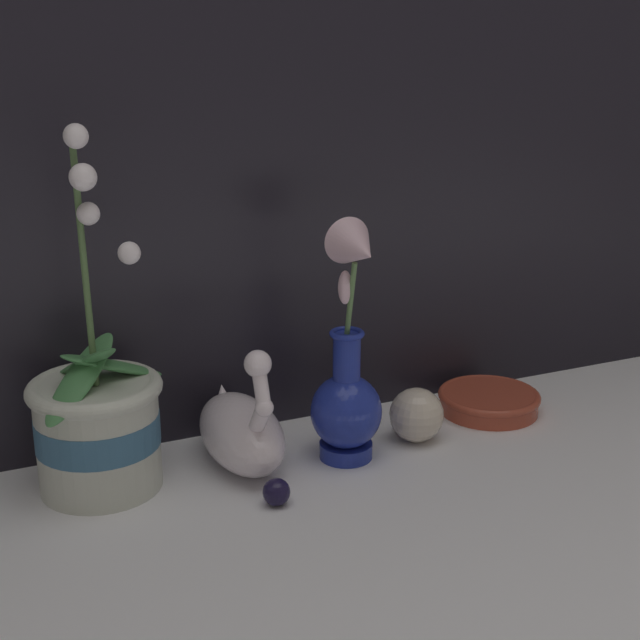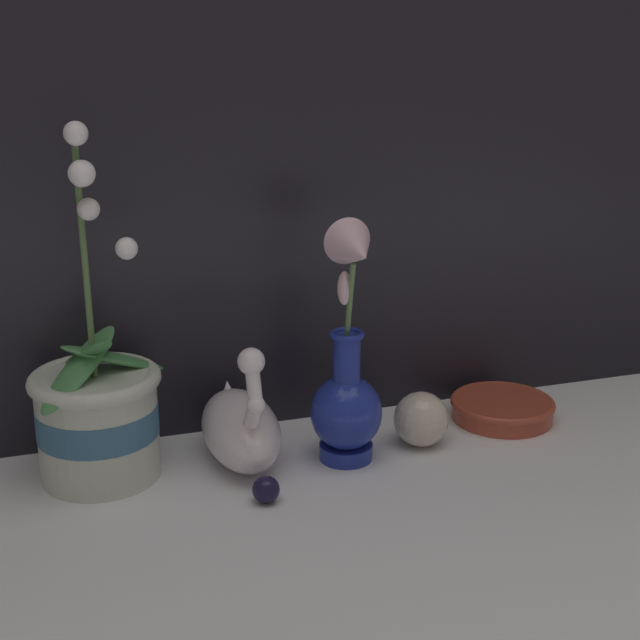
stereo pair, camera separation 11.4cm
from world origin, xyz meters
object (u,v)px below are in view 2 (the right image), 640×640
(swan_figurine, at_px, (241,426))
(amber_dish, at_px, (502,407))
(orchid_potted_plant, at_px, (97,411))
(glass_sphere, at_px, (421,419))
(blue_vase, at_px, (348,382))

(swan_figurine, distance_m, amber_dish, 0.40)
(orchid_potted_plant, bearing_deg, swan_figurine, -4.94)
(swan_figurine, height_order, glass_sphere, swan_figurine)
(glass_sphere, bearing_deg, orchid_potted_plant, 174.05)
(blue_vase, distance_m, glass_sphere, 0.14)
(orchid_potted_plant, height_order, blue_vase, orchid_potted_plant)
(glass_sphere, bearing_deg, blue_vase, -173.35)
(swan_figurine, relative_size, glass_sphere, 2.66)
(glass_sphere, height_order, amber_dish, glass_sphere)
(orchid_potted_plant, distance_m, glass_sphere, 0.43)
(orchid_potted_plant, bearing_deg, glass_sphere, -5.95)
(glass_sphere, bearing_deg, amber_dish, 15.99)
(swan_figurine, bearing_deg, blue_vase, -17.35)
(blue_vase, distance_m, amber_dish, 0.29)
(orchid_potted_plant, height_order, glass_sphere, orchid_potted_plant)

